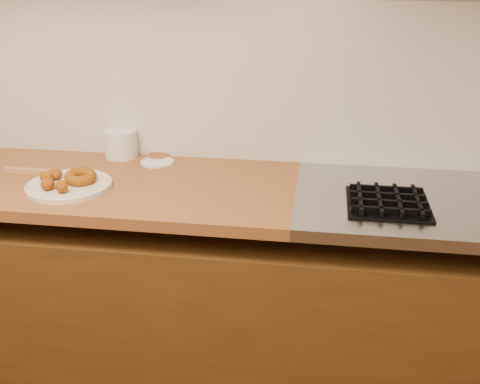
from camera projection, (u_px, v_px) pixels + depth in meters
The scene contains 10 objects.
wall_back at pixel (171, 40), 2.10m from camera, with size 4.00×0.02×2.70m, color #C4B498.
base_cabinet at pixel (162, 305), 2.18m from camera, with size 3.60×0.60×0.77m, color #503110.
backsplash at pixel (172, 81), 2.15m from camera, with size 3.60×0.02×0.60m, color beige.
donut_plate at pixel (69, 186), 1.93m from camera, with size 0.29×0.29×0.02m, color beige.
ring_donut at pixel (80, 177), 1.94m from camera, with size 0.11×0.11×0.04m, color #8D4204.
fried_dough_chunks at pixel (53, 180), 1.91m from camera, with size 0.15×0.18×0.04m.
plastic_tub at pixel (121, 143), 2.23m from camera, with size 0.13×0.13×0.11m, color silver.
tub_lid at pixel (157, 162), 2.17m from camera, with size 0.13×0.13×0.01m, color silver.
brass_jar_lid at pixel (158, 156), 2.23m from camera, with size 0.08×0.08×0.01m, color #9C652B.
wooden_utensil at pixel (29, 171), 2.07m from camera, with size 0.19×0.02×0.01m, color #A6764A.
Camera 1 is at (0.58, -0.09, 1.63)m, focal length 42.00 mm.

